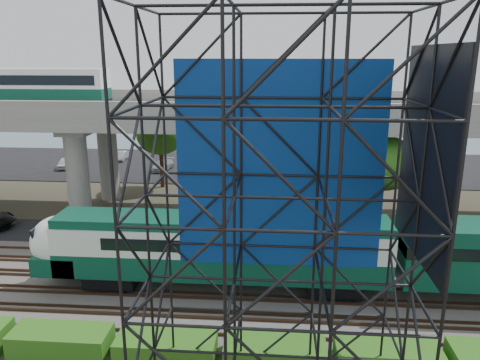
{
  "coord_description": "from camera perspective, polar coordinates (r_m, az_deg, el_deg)",
  "views": [
    {
      "loc": [
        5.86,
        -22.76,
        13.6
      ],
      "look_at": [
        3.61,
        6.0,
        5.79
      ],
      "focal_mm": 35.0,
      "sensor_mm": 36.0,
      "label": 1
    }
  ],
  "objects": [
    {
      "name": "ground",
      "position": [
        27.15,
        -8.93,
        -15.11
      ],
      "size": [
        140.0,
        140.0,
        0.0
      ],
      "primitive_type": "plane",
      "color": "#474233",
      "rests_on": "ground"
    },
    {
      "name": "ballast_bed",
      "position": [
        28.8,
        -8.02,
        -12.97
      ],
      "size": [
        90.0,
        12.0,
        0.2
      ],
      "primitive_type": "cube",
      "color": "slate",
      "rests_on": "ground"
    },
    {
      "name": "service_road",
      "position": [
        36.39,
        -5.16,
        -6.8
      ],
      "size": [
        90.0,
        5.0,
        0.08
      ],
      "primitive_type": "cube",
      "color": "black",
      "rests_on": "ground"
    },
    {
      "name": "parking_lot",
      "position": [
        58.65,
        -1.39,
        1.77
      ],
      "size": [
        90.0,
        18.0,
        0.08
      ],
      "primitive_type": "cube",
      "color": "black",
      "rests_on": "ground"
    },
    {
      "name": "harbor_water",
      "position": [
        80.14,
        0.21,
        5.38
      ],
      "size": [
        140.0,
        40.0,
        0.03
      ],
      "primitive_type": "cube",
      "color": "#456572",
      "rests_on": "ground"
    },
    {
      "name": "rail_tracks",
      "position": [
        28.72,
        -8.03,
        -12.65
      ],
      "size": [
        90.0,
        9.52,
        0.16
      ],
      "color": "#472D1E",
      "rests_on": "ballast_bed"
    },
    {
      "name": "commuter_train",
      "position": [
        26.99,
        2.19,
        -8.26
      ],
      "size": [
        29.3,
        3.06,
        4.3
      ],
      "color": "black",
      "rests_on": "rail_tracks"
    },
    {
      "name": "overpass",
      "position": [
        39.74,
        -5.64,
        7.28
      ],
      "size": [
        80.0,
        12.0,
        12.4
      ],
      "color": "#9E9B93",
      "rests_on": "ground"
    },
    {
      "name": "scaffold_tower",
      "position": [
        16.0,
        4.77,
        -7.42
      ],
      "size": [
        9.36,
        6.36,
        15.0
      ],
      "color": "black",
      "rests_on": "ground"
    },
    {
      "name": "hedge_strip",
      "position": [
        23.11,
        -8.98,
        -19.4
      ],
      "size": [
        34.6,
        1.8,
        1.2
      ],
      "color": "#2E6216",
      "rests_on": "ground"
    },
    {
      "name": "trees",
      "position": [
        41.11,
        -10.48,
        3.63
      ],
      "size": [
        40.94,
        16.94,
        7.69
      ],
      "color": "#382314",
      "rests_on": "ground"
    },
    {
      "name": "parked_cars",
      "position": [
        57.9,
        0.13,
        2.25
      ],
      "size": [
        38.0,
        9.56,
        1.27
      ],
      "color": "silver",
      "rests_on": "parking_lot"
    }
  ]
}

